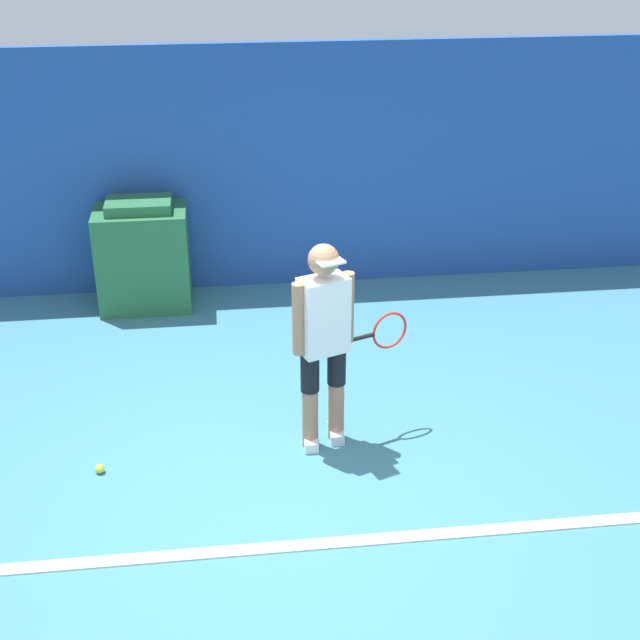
% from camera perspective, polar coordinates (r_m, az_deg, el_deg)
% --- Properties ---
extents(ground_plane, '(24.00, 24.00, 0.00)m').
position_cam_1_polar(ground_plane, '(6.22, -2.37, -11.52)').
color(ground_plane, teal).
extents(back_wall, '(24.00, 0.10, 2.45)m').
position_cam_1_polar(back_wall, '(8.98, -4.53, 9.56)').
color(back_wall, '#234C99').
rests_on(back_wall, ground_plane).
extents(court_baseline, '(21.60, 0.10, 0.01)m').
position_cam_1_polar(court_baseline, '(5.86, -1.97, -14.29)').
color(court_baseline, white).
rests_on(court_baseline, ground_plane).
extents(tennis_player, '(0.89, 0.44, 1.60)m').
position_cam_1_polar(tennis_player, '(6.35, 0.31, -1.11)').
color(tennis_player, '#A37556').
rests_on(tennis_player, ground_plane).
extents(tennis_ball, '(0.07, 0.07, 0.07)m').
position_cam_1_polar(tennis_ball, '(6.65, -13.92, -9.23)').
color(tennis_ball, '#D1E533').
rests_on(tennis_ball, ground_plane).
extents(covered_chair, '(0.88, 0.61, 1.09)m').
position_cam_1_polar(covered_chair, '(8.86, -11.24, 4.04)').
color(covered_chair, '#28663D').
rests_on(covered_chair, ground_plane).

